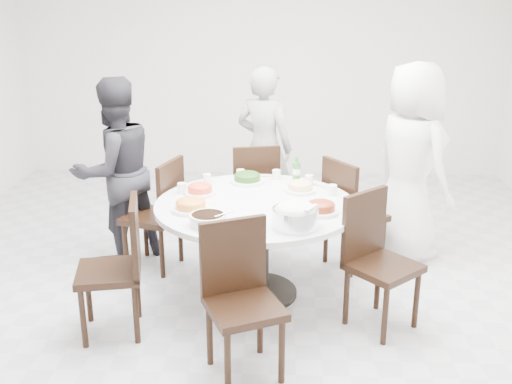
{
  "coord_description": "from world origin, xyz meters",
  "views": [
    {
      "loc": [
        0.21,
        -4.47,
        2.24
      ],
      "look_at": [
        0.05,
        -0.24,
        0.82
      ],
      "focal_mm": 42.0,
      "sensor_mm": 36.0,
      "label": 1
    }
  ],
  "objects_px": {
    "chair_nw": "(152,214)",
    "chair_sw": "(108,269)",
    "soup_bowl": "(208,220)",
    "chair_s": "(245,304)",
    "diner_right": "(411,163)",
    "rice_bowl": "(295,218)",
    "diner_middle": "(264,147)",
    "dining_table": "(256,249)",
    "chair_se": "(384,264)",
    "chair_ne": "(356,213)",
    "diner_left": "(115,171)",
    "chair_n": "(253,191)",
    "beverage_bottle": "(297,170)"
  },
  "relations": [
    {
      "from": "rice_bowl",
      "to": "soup_bowl",
      "type": "relative_size",
      "value": 1.24
    },
    {
      "from": "chair_se",
      "to": "chair_sw",
      "type": "bearing_deg",
      "value": 142.86
    },
    {
      "from": "diner_left",
      "to": "beverage_bottle",
      "type": "xyz_separation_m",
      "value": [
        1.53,
        -0.11,
        0.07
      ]
    },
    {
      "from": "dining_table",
      "to": "chair_se",
      "type": "xyz_separation_m",
      "value": [
        0.89,
        -0.43,
        0.1
      ]
    },
    {
      "from": "chair_s",
      "to": "soup_bowl",
      "type": "distance_m",
      "value": 0.71
    },
    {
      "from": "chair_se",
      "to": "diner_left",
      "type": "xyz_separation_m",
      "value": [
        -2.1,
        1.06,
        0.32
      ]
    },
    {
      "from": "chair_nw",
      "to": "soup_bowl",
      "type": "bearing_deg",
      "value": 49.66
    },
    {
      "from": "chair_s",
      "to": "diner_left",
      "type": "bearing_deg",
      "value": 101.63
    },
    {
      "from": "chair_nw",
      "to": "chair_sw",
      "type": "relative_size",
      "value": 1.0
    },
    {
      "from": "chair_n",
      "to": "rice_bowl",
      "type": "distance_m",
      "value": 1.63
    },
    {
      "from": "diner_right",
      "to": "chair_n",
      "type": "bearing_deg",
      "value": 46.63
    },
    {
      "from": "chair_se",
      "to": "diner_middle",
      "type": "xyz_separation_m",
      "value": [
        -0.87,
        1.95,
        0.32
      ]
    },
    {
      "from": "diner_middle",
      "to": "soup_bowl",
      "type": "relative_size",
      "value": 6.39
    },
    {
      "from": "chair_ne",
      "to": "chair_s",
      "type": "xyz_separation_m",
      "value": [
        -0.85,
        -1.58,
        0.0
      ]
    },
    {
      "from": "diner_right",
      "to": "chair_nw",
      "type": "bearing_deg",
      "value": 67.68
    },
    {
      "from": "chair_nw",
      "to": "diner_left",
      "type": "xyz_separation_m",
      "value": [
        -0.33,
        0.17,
        0.32
      ]
    },
    {
      "from": "diner_right",
      "to": "rice_bowl",
      "type": "xyz_separation_m",
      "value": [
        -1.01,
        -1.26,
        -0.04
      ]
    },
    {
      "from": "dining_table",
      "to": "chair_ne",
      "type": "xyz_separation_m",
      "value": [
        0.82,
        0.56,
        0.1
      ]
    },
    {
      "from": "chair_ne",
      "to": "chair_n",
      "type": "bearing_deg",
      "value": 24.95
    },
    {
      "from": "chair_nw",
      "to": "diner_middle",
      "type": "relative_size",
      "value": 0.6
    },
    {
      "from": "diner_right",
      "to": "chair_se",
      "type": "bearing_deg",
      "value": 130.84
    },
    {
      "from": "chair_n",
      "to": "chair_nw",
      "type": "bearing_deg",
      "value": 25.59
    },
    {
      "from": "chair_n",
      "to": "beverage_bottle",
      "type": "xyz_separation_m",
      "value": [
        0.38,
        -0.58,
        0.39
      ]
    },
    {
      "from": "soup_bowl",
      "to": "chair_se",
      "type": "bearing_deg",
      "value": 0.83
    },
    {
      "from": "beverage_bottle",
      "to": "chair_se",
      "type": "bearing_deg",
      "value": -58.59
    },
    {
      "from": "chair_n",
      "to": "chair_s",
      "type": "xyz_separation_m",
      "value": [
        0.04,
        -2.12,
        0.0
      ]
    },
    {
      "from": "chair_s",
      "to": "soup_bowl",
      "type": "relative_size",
      "value": 3.84
    },
    {
      "from": "chair_sw",
      "to": "chair_ne",
      "type": "bearing_deg",
      "value": 111.21
    },
    {
      "from": "dining_table",
      "to": "soup_bowl",
      "type": "xyz_separation_m",
      "value": [
        -0.3,
        -0.45,
        0.41
      ]
    },
    {
      "from": "chair_ne",
      "to": "chair_s",
      "type": "relative_size",
      "value": 1.0
    },
    {
      "from": "chair_nw",
      "to": "soup_bowl",
      "type": "distance_m",
      "value": 1.13
    },
    {
      "from": "chair_sw",
      "to": "soup_bowl",
      "type": "xyz_separation_m",
      "value": [
        0.66,
        0.13,
        0.31
      ]
    },
    {
      "from": "chair_n",
      "to": "chair_sw",
      "type": "relative_size",
      "value": 1.0
    },
    {
      "from": "diner_right",
      "to": "diner_middle",
      "type": "distance_m",
      "value": 1.46
    },
    {
      "from": "chair_n",
      "to": "soup_bowl",
      "type": "bearing_deg",
      "value": 69.27
    },
    {
      "from": "rice_bowl",
      "to": "beverage_bottle",
      "type": "relative_size",
      "value": 1.39
    },
    {
      "from": "dining_table",
      "to": "chair_n",
      "type": "bearing_deg",
      "value": 93.46
    },
    {
      "from": "chair_sw",
      "to": "diner_middle",
      "type": "bearing_deg",
      "value": 143.39
    },
    {
      "from": "chair_ne",
      "to": "diner_left",
      "type": "bearing_deg",
      "value": 54.22
    },
    {
      "from": "diner_left",
      "to": "rice_bowl",
      "type": "relative_size",
      "value": 5.17
    },
    {
      "from": "diner_middle",
      "to": "diner_right",
      "type": "bearing_deg",
      "value": 175.27
    },
    {
      "from": "chair_ne",
      "to": "chair_sw",
      "type": "xyz_separation_m",
      "value": [
        -1.78,
        -1.14,
        0.0
      ]
    },
    {
      "from": "dining_table",
      "to": "chair_n",
      "type": "relative_size",
      "value": 1.58
    },
    {
      "from": "chair_s",
      "to": "soup_bowl",
      "type": "height_order",
      "value": "chair_s"
    },
    {
      "from": "diner_middle",
      "to": "diner_left",
      "type": "height_order",
      "value": "diner_left"
    },
    {
      "from": "soup_bowl",
      "to": "chair_ne",
      "type": "bearing_deg",
      "value": 41.81
    },
    {
      "from": "rice_bowl",
      "to": "soup_bowl",
      "type": "bearing_deg",
      "value": 178.32
    },
    {
      "from": "chair_se",
      "to": "chair_ne",
      "type": "bearing_deg",
      "value": 52.45
    },
    {
      "from": "dining_table",
      "to": "rice_bowl",
      "type": "distance_m",
      "value": 0.7
    },
    {
      "from": "dining_table",
      "to": "chair_ne",
      "type": "bearing_deg",
      "value": 34.17
    }
  ]
}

